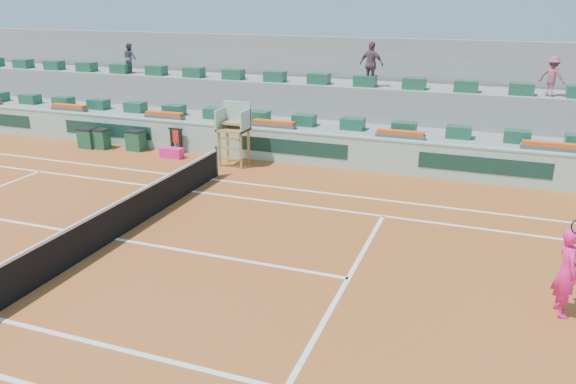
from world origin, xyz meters
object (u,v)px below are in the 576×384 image
(player_bag, at_px, (172,153))
(umpire_chair, at_px, (234,125))
(tennis_player, at_px, (567,272))
(drink_cooler_a, at_px, (136,140))

(player_bag, height_order, umpire_chair, umpire_chair)
(tennis_player, bearing_deg, drink_cooler_a, 153.23)
(tennis_player, bearing_deg, player_bag, 151.56)
(player_bag, xyz_separation_m, umpire_chair, (2.80, 0.04, 1.34))
(player_bag, distance_m, tennis_player, 15.53)
(umpire_chair, distance_m, drink_cooler_a, 4.96)
(tennis_player, bearing_deg, umpire_chair, 145.58)
(umpire_chair, relative_size, drink_cooler_a, 2.86)
(umpire_chair, xyz_separation_m, tennis_player, (10.84, -7.43, -0.59))
(umpire_chair, height_order, tennis_player, umpire_chair)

